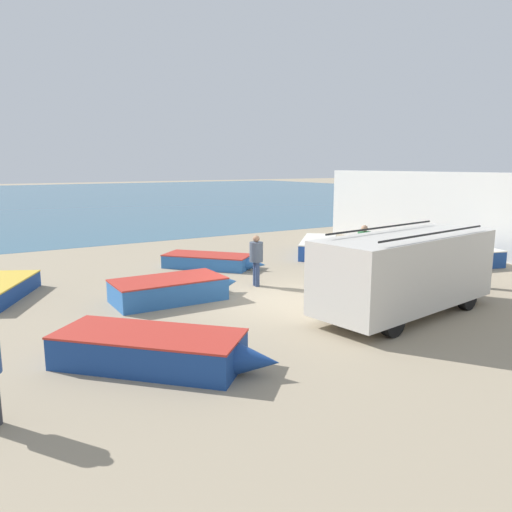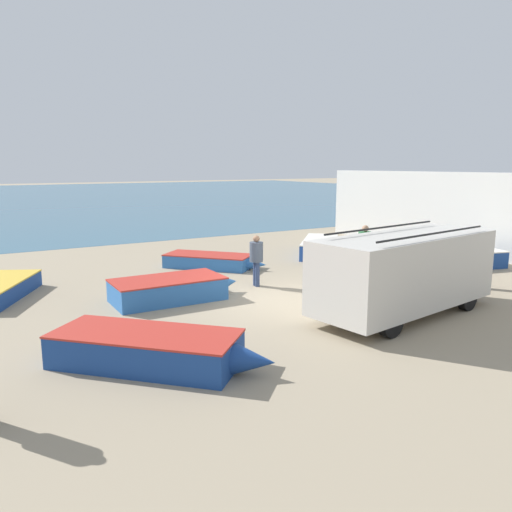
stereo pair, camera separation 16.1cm
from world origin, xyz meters
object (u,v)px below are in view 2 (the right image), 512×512
Objects in this scene: fishing_rowboat_0 at (320,248)px; fishing_rowboat_3 at (211,261)px; fishing_rowboat_5 at (448,259)px; fisherman_3 at (365,245)px; parked_van at (406,271)px; fishing_rowboat_1 at (153,349)px; fishing_rowboat_4 at (172,289)px; fisherman_0 at (484,256)px; fisherman_2 at (256,256)px.

fishing_rowboat_0 is 5.10m from fishing_rowboat_3.
fisherman_3 reaches higher than fishing_rowboat_5.
fishing_rowboat_5 is (5.95, 3.31, -0.83)m from parked_van.
fishing_rowboat_3 is 2.00× the size of fisherman_3.
fishing_rowboat_0 is 2.25× the size of fisherman_3.
fishing_rowboat_3 is (5.04, 7.78, -0.07)m from fishing_rowboat_1.
parked_van is 4.72m from fisherman_3.
fishing_rowboat_1 is 9.27m from fishing_rowboat_3.
fisherman_3 is (4.03, -3.87, 0.79)m from fishing_rowboat_3.
fishing_rowboat_0 is 12.76m from fishing_rowboat_1.
fishing_rowboat_4 is at bearing 8.71° from fishing_rowboat_5.
fisherman_3 is (-1.07, -3.83, 0.72)m from fishing_rowboat_0.
fisherman_0 reaches higher than fishing_rowboat_3.
fisherman_0 is at bearing 154.45° from fisherman_2.
parked_van reaches higher than fisherman_3.
fishing_rowboat_3 is (-1.60, 7.92, -0.90)m from parked_van.
fishing_rowboat_3 is at bearing -141.92° from fisherman_0.
fishing_rowboat_4 is at bearing -81.25° from fishing_rowboat_3.
parked_van is at bearing -29.68° from fishing_rowboat_3.
fishing_rowboat_5 is at bearing 17.45° from fishing_rowboat_3.
parked_van is 3.25× the size of fisherman_3.
fishing_rowboat_1 is 2.19× the size of fisherman_3.
fishing_rowboat_0 is 4.04m from fisherman_3.
fishing_rowboat_4 is 2.31× the size of fisherman_2.
fisherman_2 is (-5.14, -3.28, 0.64)m from fishing_rowboat_0.
fisherman_2 reaches higher than fishing_rowboat_4.
fishing_rowboat_0 is 2.28× the size of fisherman_0.
fishing_rowboat_3 is 5.64m from fisherman_3.
parked_van is at bearing -81.57° from fisherman_0.
parked_van reaches higher than fisherman_0.
fishing_rowboat_1 is 6.73m from fisherman_2.
fishing_rowboat_0 is 0.82× the size of fishing_rowboat_5.
fishing_rowboat_4 is at bearing 109.87° from fishing_rowboat_1.
fishing_rowboat_4 is 7.03m from fisherman_3.
fisherman_2 is (5.00, 4.45, 0.65)m from fishing_rowboat_1.
fisherman_3 is at bearing 5.04° from fishing_rowboat_3.
fishing_rowboat_1 is at bearing 50.10° from fisherman_2.
fishing_rowboat_3 is at bearing 50.76° from fishing_rowboat_4.
fisherman_0 is at bearing -2.53° from fishing_rowboat_3.
fisherman_2 is 0.93× the size of fisherman_3.
parked_van is at bearing 43.79° from fishing_rowboat_5.
fisherman_3 reaches higher than fishing_rowboat_3.
fishing_rowboat_0 is at bearing 48.38° from fishing_rowboat_3.
fishing_rowboat_5 is at bearing 21.03° from parked_van.
fishing_rowboat_1 is 2.35× the size of fisherman_2.
fisherman_2 is (2.91, 0.18, 0.65)m from fishing_rowboat_4.
fishing_rowboat_0 reaches higher than fishing_rowboat_1.
fishing_rowboat_1 is at bearing -115.17° from fishing_rowboat_4.
parked_van is 4.24m from fisherman_0.
fisherman_2 is at bearing 101.66° from parked_van.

